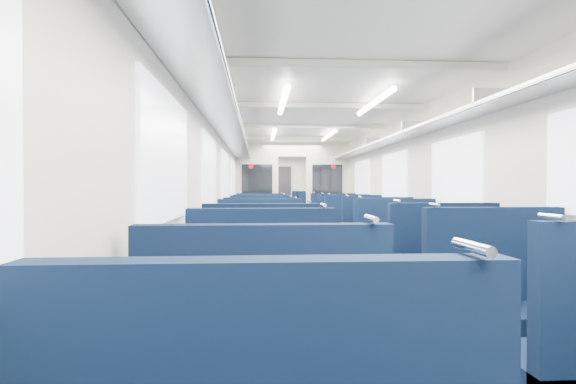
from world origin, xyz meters
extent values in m
cube|color=black|center=(0.00, 0.00, 0.00)|extent=(2.80, 18.00, 0.01)
cube|color=white|center=(0.00, 0.00, 2.35)|extent=(2.80, 18.00, 0.01)
cube|color=beige|center=(-1.40, 0.00, 1.18)|extent=(0.02, 18.00, 2.35)
cube|color=black|center=(-1.39, 0.00, 0.35)|extent=(0.03, 17.90, 0.70)
cube|color=beige|center=(1.40, 0.00, 1.18)|extent=(0.02, 18.00, 2.35)
cube|color=black|center=(1.39, 0.00, 0.35)|extent=(0.03, 17.90, 0.70)
cube|color=beige|center=(0.00, 9.00, 1.18)|extent=(2.80, 0.02, 2.35)
cube|color=#B2B5BA|center=(-1.22, 0.00, 1.97)|extent=(0.34, 17.40, 0.04)
cylinder|color=silver|center=(-1.04, 0.00, 1.95)|extent=(0.02, 17.40, 0.02)
cube|color=#B2B5BA|center=(-1.22, -4.00, 2.05)|extent=(0.34, 0.03, 0.14)
cube|color=#B2B5BA|center=(-1.22, -2.00, 2.05)|extent=(0.34, 0.03, 0.14)
cube|color=#B2B5BA|center=(-1.22, 0.00, 2.05)|extent=(0.34, 0.03, 0.14)
cube|color=#B2B5BA|center=(-1.22, 2.00, 2.05)|extent=(0.34, 0.03, 0.14)
cube|color=#B2B5BA|center=(-1.22, 4.00, 2.05)|extent=(0.34, 0.03, 0.14)
cube|color=#B2B5BA|center=(-1.22, 6.00, 2.05)|extent=(0.34, 0.03, 0.14)
cube|color=#B2B5BA|center=(-1.22, 8.00, 2.05)|extent=(0.34, 0.03, 0.14)
cube|color=#B2B5BA|center=(1.22, 0.00, 1.97)|extent=(0.34, 17.40, 0.04)
cylinder|color=silver|center=(1.04, 0.00, 1.95)|extent=(0.02, 17.40, 0.02)
cube|color=#B2B5BA|center=(1.22, -4.00, 2.05)|extent=(0.34, 0.03, 0.14)
cube|color=#B2B5BA|center=(1.22, -2.00, 2.05)|extent=(0.34, 0.03, 0.14)
cube|color=#B2B5BA|center=(1.22, 0.00, 2.05)|extent=(0.34, 0.03, 0.14)
cube|color=#B2B5BA|center=(1.22, 2.00, 2.05)|extent=(0.34, 0.03, 0.14)
cube|color=#B2B5BA|center=(1.22, 4.00, 2.05)|extent=(0.34, 0.03, 0.14)
cube|color=#B2B5BA|center=(1.22, 6.00, 2.05)|extent=(0.34, 0.03, 0.14)
cube|color=#B2B5BA|center=(1.22, 8.00, 2.05)|extent=(0.34, 0.03, 0.14)
cube|color=white|center=(-1.38, -5.20, 1.42)|extent=(0.02, 1.30, 0.75)
cube|color=white|center=(-1.38, -2.90, 1.42)|extent=(0.02, 1.30, 0.75)
cube|color=white|center=(-1.38, -0.60, 1.42)|extent=(0.02, 1.30, 0.75)
cube|color=white|center=(-1.38, 1.70, 1.42)|extent=(0.02, 1.30, 0.75)
cube|color=white|center=(-1.38, 4.50, 1.42)|extent=(0.02, 1.30, 0.75)
cube|color=white|center=(-1.38, 6.80, 1.42)|extent=(0.02, 1.30, 0.75)
cube|color=white|center=(1.38, -2.90, 1.42)|extent=(0.02, 1.30, 0.75)
cube|color=white|center=(1.38, -0.60, 1.42)|extent=(0.02, 1.30, 0.75)
cube|color=white|center=(1.38, 1.70, 1.42)|extent=(0.02, 1.30, 0.75)
cube|color=white|center=(1.38, 4.50, 1.42)|extent=(0.02, 1.30, 0.75)
cube|color=white|center=(1.38, 6.80, 1.42)|extent=(0.02, 1.30, 0.75)
cube|color=beige|center=(0.00, -4.00, 2.31)|extent=(2.70, 0.06, 0.06)
cube|color=beige|center=(0.00, -2.00, 2.31)|extent=(2.70, 0.06, 0.06)
cube|color=beige|center=(0.00, 0.00, 2.31)|extent=(2.70, 0.06, 0.06)
cube|color=beige|center=(0.00, 2.00, 2.31)|extent=(2.70, 0.06, 0.06)
cube|color=beige|center=(0.00, 4.00, 2.31)|extent=(2.70, 0.06, 0.06)
cube|color=beige|center=(0.00, 6.00, 2.31)|extent=(2.70, 0.06, 0.06)
cube|color=beige|center=(0.00, 8.00, 2.31)|extent=(2.70, 0.06, 0.06)
cylinder|color=white|center=(-0.55, -2.50, 2.26)|extent=(0.07, 1.60, 0.07)
cylinder|color=white|center=(-0.55, 1.00, 2.26)|extent=(0.07, 1.60, 0.07)
cylinder|color=white|center=(-0.55, 5.50, 2.26)|extent=(0.07, 1.60, 0.07)
cylinder|color=white|center=(0.55, -2.50, 2.26)|extent=(0.07, 1.60, 0.07)
cylinder|color=white|center=(0.55, 1.00, 2.26)|extent=(0.07, 1.60, 0.07)
cylinder|color=white|center=(0.55, 5.50, 2.26)|extent=(0.07, 1.60, 0.07)
cube|color=black|center=(0.00, 8.94, 1.00)|extent=(0.75, 0.06, 2.00)
cube|color=beige|center=(-0.88, 3.35, 1.18)|extent=(1.05, 0.08, 2.35)
cube|color=black|center=(-0.87, 3.30, 1.40)|extent=(0.76, 0.02, 0.80)
cylinder|color=red|center=(-1.02, 3.29, 1.75)|extent=(0.12, 0.01, 0.12)
cube|color=beige|center=(0.88, 3.35, 1.18)|extent=(1.05, 0.08, 2.35)
cube|color=black|center=(0.87, 3.30, 1.40)|extent=(0.76, 0.02, 0.80)
cylinder|color=red|center=(1.02, 3.29, 1.75)|extent=(0.12, 0.01, 0.12)
cube|color=beige|center=(0.00, 3.35, 2.17)|extent=(0.70, 0.08, 0.35)
cylinder|color=silver|center=(-0.40, -6.97, 1.12)|extent=(0.02, 0.15, 0.02)
cube|color=#0B1A35|center=(-0.83, -6.12, 0.56)|extent=(1.01, 0.10, 1.08)
cylinder|color=silver|center=(-0.40, -6.12, 1.12)|extent=(0.02, 0.15, 0.02)
cylinder|color=silver|center=(0.40, -6.04, 1.12)|extent=(0.02, 0.15, 0.02)
cube|color=#0B1A35|center=(-0.83, -5.02, 0.35)|extent=(1.01, 0.53, 0.17)
cube|color=black|center=(-0.83, -5.02, 0.13)|extent=(0.93, 0.42, 0.26)
cube|color=#0B1A35|center=(-0.83, -4.80, 0.56)|extent=(1.01, 0.10, 1.08)
cylinder|color=silver|center=(-0.40, -4.80, 1.12)|extent=(0.02, 0.15, 0.02)
cube|color=#0B1A35|center=(0.83, -4.98, 0.35)|extent=(1.01, 0.53, 0.17)
cube|color=black|center=(0.83, -4.98, 0.13)|extent=(0.93, 0.42, 0.26)
cube|color=#0B1A35|center=(0.83, -4.76, 0.56)|extent=(1.01, 0.10, 1.08)
cylinder|color=silver|center=(0.40, -4.76, 1.12)|extent=(0.02, 0.15, 0.02)
cube|color=#0B1A35|center=(-0.83, -3.71, 0.35)|extent=(1.01, 0.53, 0.17)
cube|color=black|center=(-0.83, -3.71, 0.13)|extent=(0.93, 0.42, 0.26)
cube|color=#0B1A35|center=(-0.83, -3.93, 0.56)|extent=(1.01, 0.10, 1.08)
cylinder|color=silver|center=(-0.40, -3.93, 1.12)|extent=(0.02, 0.15, 0.02)
cube|color=#0B1A35|center=(0.83, -3.68, 0.35)|extent=(1.01, 0.53, 0.17)
cube|color=black|center=(0.83, -3.68, 0.13)|extent=(0.93, 0.42, 0.26)
cube|color=#0B1A35|center=(0.83, -3.89, 0.56)|extent=(1.01, 0.10, 1.08)
cylinder|color=silver|center=(0.40, -3.89, 1.12)|extent=(0.02, 0.15, 0.02)
cube|color=#0B1A35|center=(-0.83, -2.67, 0.35)|extent=(1.01, 0.53, 0.17)
cube|color=black|center=(-0.83, -2.67, 0.13)|extent=(0.93, 0.42, 0.26)
cube|color=#0B1A35|center=(-0.83, -2.45, 0.56)|extent=(1.01, 0.10, 1.08)
cylinder|color=silver|center=(-0.40, -2.45, 1.12)|extent=(0.02, 0.15, 0.02)
cube|color=#0B1A35|center=(0.83, -2.64, 0.35)|extent=(1.01, 0.53, 0.17)
cube|color=black|center=(0.83, -2.64, 0.13)|extent=(0.93, 0.42, 0.26)
cube|color=#0B1A35|center=(0.83, -2.42, 0.56)|extent=(1.01, 0.10, 1.08)
cylinder|color=silver|center=(0.40, -2.42, 1.12)|extent=(0.02, 0.15, 0.02)
cube|color=#0B1A35|center=(-0.83, -1.36, 0.35)|extent=(1.01, 0.53, 0.17)
cube|color=black|center=(-0.83, -1.36, 0.13)|extent=(0.93, 0.42, 0.26)
cube|color=#0B1A35|center=(-0.83, -1.58, 0.56)|extent=(1.01, 0.10, 1.08)
cylinder|color=silver|center=(-0.40, -1.58, 1.12)|extent=(0.02, 0.15, 0.02)
cube|color=#0B1A35|center=(0.83, -1.40, 0.35)|extent=(1.01, 0.53, 0.17)
cube|color=black|center=(0.83, -1.40, 0.13)|extent=(0.93, 0.42, 0.26)
cube|color=#0B1A35|center=(0.83, -1.61, 0.56)|extent=(1.01, 0.10, 1.08)
cylinder|color=silver|center=(0.40, -1.61, 1.12)|extent=(0.02, 0.15, 0.02)
cube|color=#0B1A35|center=(-0.83, -0.24, 0.35)|extent=(1.01, 0.53, 0.17)
cube|color=black|center=(-0.83, -0.24, 0.13)|extent=(0.93, 0.42, 0.26)
cube|color=#0B1A35|center=(-0.83, -0.02, 0.56)|extent=(1.01, 0.10, 1.08)
cylinder|color=silver|center=(-0.40, -0.02, 1.12)|extent=(0.02, 0.15, 0.02)
cube|color=#0B1A35|center=(0.83, -0.21, 0.35)|extent=(1.01, 0.53, 0.17)
cube|color=black|center=(0.83, -0.21, 0.13)|extent=(0.93, 0.42, 0.26)
cube|color=#0B1A35|center=(0.83, 0.01, 0.56)|extent=(1.01, 0.10, 1.08)
cylinder|color=silver|center=(0.40, 0.01, 1.12)|extent=(0.02, 0.15, 0.02)
cube|color=#0B1A35|center=(-0.83, 1.07, 0.35)|extent=(1.01, 0.53, 0.17)
cube|color=black|center=(-0.83, 1.07, 0.13)|extent=(0.93, 0.42, 0.26)
cube|color=#0B1A35|center=(-0.83, 0.85, 0.56)|extent=(1.01, 0.10, 1.08)
cylinder|color=silver|center=(-0.40, 0.85, 1.12)|extent=(0.02, 0.15, 0.02)
cube|color=#0B1A35|center=(0.83, 1.07, 0.35)|extent=(1.01, 0.53, 0.17)
cube|color=black|center=(0.83, 1.07, 0.13)|extent=(0.93, 0.42, 0.26)
cube|color=#0B1A35|center=(0.83, 0.86, 0.56)|extent=(1.01, 0.10, 1.08)
cylinder|color=silver|center=(0.40, 0.86, 1.12)|extent=(0.02, 0.15, 0.02)
cube|color=#0B1A35|center=(-0.83, 2.05, 0.35)|extent=(1.01, 0.53, 0.17)
cube|color=black|center=(-0.83, 2.05, 0.13)|extent=(0.93, 0.42, 0.26)
cube|color=#0B1A35|center=(-0.83, 2.27, 0.56)|extent=(1.01, 0.10, 1.08)
cylinder|color=silver|center=(-0.40, 2.27, 1.12)|extent=(0.02, 0.15, 0.02)
cube|color=#0B1A35|center=(0.83, 1.94, 0.35)|extent=(1.01, 0.53, 0.17)
cube|color=black|center=(0.83, 1.94, 0.13)|extent=(0.93, 0.42, 0.26)
cube|color=#0B1A35|center=(0.83, 2.15, 0.56)|extent=(1.01, 0.10, 1.08)
cylinder|color=silver|center=(0.40, 2.15, 1.12)|extent=(0.02, 0.15, 0.02)
cube|color=#0B1A35|center=(-0.83, 4.25, 0.35)|extent=(1.01, 0.53, 0.17)
cube|color=black|center=(-0.83, 4.25, 0.13)|extent=(0.93, 0.42, 0.26)
cube|color=#0B1A35|center=(-0.83, 4.04, 0.56)|extent=(1.01, 0.10, 1.08)
cylinder|color=silver|center=(-0.40, 4.04, 1.12)|extent=(0.02, 0.15, 0.02)
cube|color=#0B1A35|center=(0.83, 4.19, 0.35)|extent=(1.01, 0.53, 0.17)
cube|color=black|center=(0.83, 4.19, 0.13)|extent=(0.93, 0.42, 0.26)
cube|color=#0B1A35|center=(0.83, 3.97, 0.56)|extent=(1.01, 0.10, 1.08)
cylinder|color=silver|center=(0.40, 3.97, 1.12)|extent=(0.02, 0.15, 0.02)
cube|color=#0B1A35|center=(-0.83, 5.09, 0.35)|extent=(1.01, 0.53, 0.17)
cube|color=black|center=(-0.83, 5.09, 0.13)|extent=(0.93, 0.42, 0.26)
cube|color=#0B1A35|center=(-0.83, 5.31, 0.56)|extent=(1.01, 0.10, 1.08)
cylinder|color=silver|center=(-0.40, 5.31, 1.12)|extent=(0.02, 0.15, 0.02)
cube|color=#0B1A35|center=(0.83, 5.13, 0.35)|extent=(1.01, 0.53, 0.17)
cube|color=black|center=(0.83, 5.13, 0.13)|extent=(0.93, 0.42, 0.26)
cube|color=#0B1A35|center=(0.83, 5.35, 0.56)|extent=(1.01, 0.10, 1.08)
cylinder|color=silver|center=(0.40, 5.35, 1.12)|extent=(0.02, 0.15, 0.02)
cube|color=#0B1A35|center=(-0.83, 6.50, 0.35)|extent=(1.01, 0.53, 0.17)
cube|color=black|center=(-0.83, 6.50, 0.13)|extent=(0.93, 0.42, 0.26)
cube|color=#0B1A35|center=(-0.83, 6.28, 0.56)|extent=(1.01, 0.10, 1.08)
cylinder|color=silver|center=(-0.40, 6.28, 1.12)|extent=(0.02, 0.15, 0.02)
cube|color=#0B1A35|center=(0.83, 6.42, 0.35)|extent=(1.01, 0.53, 0.17)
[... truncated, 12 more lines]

